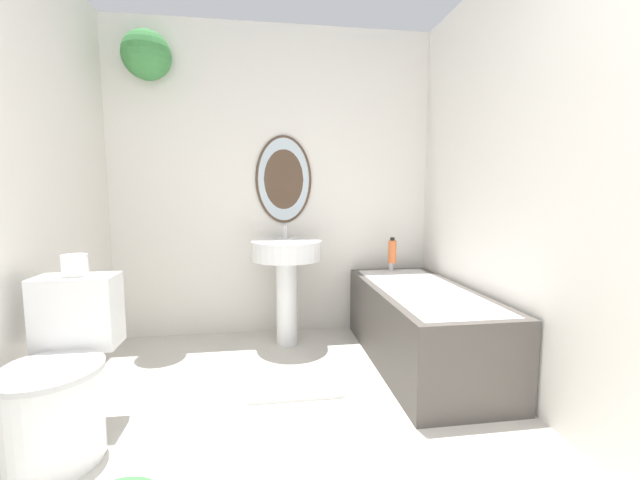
# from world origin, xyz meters

# --- Properties ---
(wall_back) EXTENTS (2.60, 0.34, 2.40)m
(wall_back) POSITION_xyz_m (-0.08, 2.79, 1.28)
(wall_back) COLOR silver
(wall_back) RESTS_ON ground_plane
(wall_right) EXTENTS (0.06, 2.90, 2.40)m
(wall_right) POSITION_xyz_m (1.27, 1.39, 1.20)
(wall_right) COLOR silver
(wall_right) RESTS_ON ground_plane
(toilet) EXTENTS (0.41, 0.59, 0.73)m
(toilet) POSITION_xyz_m (-0.98, 1.39, 0.30)
(toilet) COLOR white
(toilet) RESTS_ON ground_plane
(pedestal_sink) EXTENTS (0.51, 0.51, 0.87)m
(pedestal_sink) POSITION_xyz_m (0.06, 2.48, 0.59)
(pedestal_sink) COLOR white
(pedestal_sink) RESTS_ON ground_plane
(bathtub) EXTENTS (0.62, 1.42, 0.58)m
(bathtub) POSITION_xyz_m (0.91, 2.02, 0.26)
(bathtub) COLOR #4C4742
(bathtub) RESTS_ON ground_plane
(shampoo_bottle) EXTENTS (0.06, 0.06, 0.20)m
(shampoo_bottle) POSITION_xyz_m (0.89, 2.55, 0.67)
(shampoo_bottle) COLOR #DB6633
(shampoo_bottle) RESTS_ON bathtub
(bath_mat) EXTENTS (0.53, 0.34, 0.02)m
(bath_mat) POSITION_xyz_m (0.06, 1.80, 0.01)
(bath_mat) COLOR silver
(bath_mat) RESTS_ON ground_plane
(toilet_paper_roll) EXTENTS (0.11, 0.11, 0.10)m
(toilet_paper_roll) POSITION_xyz_m (-0.98, 1.60, 0.78)
(toilet_paper_roll) COLOR white
(toilet_paper_roll) RESTS_ON toilet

